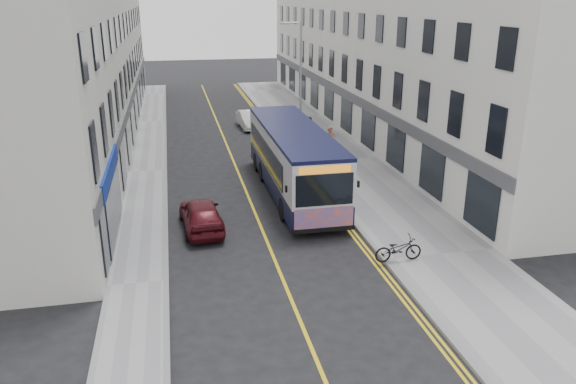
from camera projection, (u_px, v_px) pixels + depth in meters
name	position (u px, v px, depth m)	size (l,w,h in m)	color
ground	(274.00, 257.00, 21.30)	(140.00, 140.00, 0.00)	black
pavement_east	(340.00, 160.00, 33.56)	(4.50, 64.00, 0.12)	gray
pavement_west	(147.00, 172.00, 31.40)	(2.00, 64.00, 0.12)	gray
kerb_east	(304.00, 162.00, 33.13)	(0.18, 64.00, 0.13)	slate
kerb_west	(165.00, 171.00, 31.59)	(0.18, 64.00, 0.13)	slate
road_centre_line	(236.00, 167.00, 32.38)	(0.12, 64.00, 0.01)	gold
road_dbl_yellow_inner	(296.00, 164.00, 33.06)	(0.10, 64.00, 0.01)	gold
road_dbl_yellow_outer	(299.00, 164.00, 33.10)	(0.10, 64.00, 0.01)	gold
terrace_east	(376.00, 37.00, 40.75)	(6.00, 46.00, 13.00)	silver
terrace_west	(80.00, 42.00, 36.80)	(6.00, 46.00, 13.00)	beige
streetlamp	(299.00, 84.00, 33.57)	(1.32, 0.18, 8.00)	#9C9EA5
city_bus	(293.00, 158.00, 27.56)	(2.69, 11.52, 3.35)	black
bicycle	(398.00, 249.00, 20.60)	(0.63, 1.81, 0.95)	black
pedestrian_near	(330.00, 141.00, 34.14)	(0.65, 0.43, 1.78)	#946043
pedestrian_far	(310.00, 130.00, 36.88)	(0.87, 0.68, 1.79)	black
car_white	(249.00, 120.00, 41.76)	(1.34, 3.85, 1.27)	silver
car_maroon	(201.00, 214.00, 23.62)	(1.60, 3.99, 1.36)	#450B12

